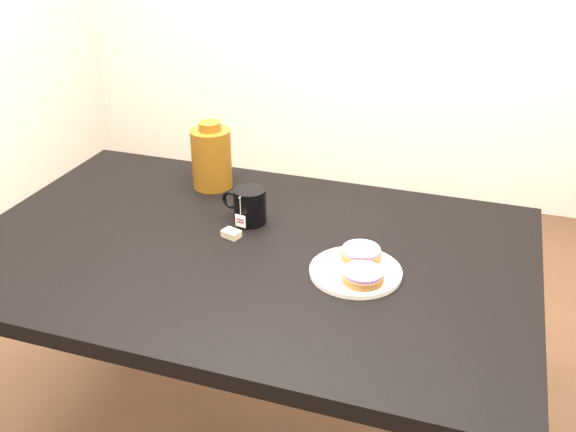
{
  "coord_description": "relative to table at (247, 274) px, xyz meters",
  "views": [
    {
      "loc": [
        0.54,
        -1.28,
        1.55
      ],
      "look_at": [
        0.08,
        0.08,
        0.81
      ],
      "focal_mm": 40.0,
      "sensor_mm": 36.0,
      "label": 1
    }
  ],
  "objects": [
    {
      "name": "bagel_package",
      "position": [
        -0.23,
        0.3,
        0.17
      ],
      "size": [
        0.15,
        0.15,
        0.2
      ],
      "rotation": [
        0.0,
        0.0,
        0.35
      ],
      "color": "#57310B",
      "rests_on": "table"
    },
    {
      "name": "mug",
      "position": [
        -0.04,
        0.12,
        0.13
      ],
      "size": [
        0.13,
        0.1,
        0.1
      ],
      "rotation": [
        0.0,
        0.0,
        -0.16
      ],
      "color": "black",
      "rests_on": "table"
    },
    {
      "name": "bagel_back",
      "position": [
        0.29,
        0.02,
        0.11
      ],
      "size": [
        0.12,
        0.12,
        0.03
      ],
      "color": "brown",
      "rests_on": "plate"
    },
    {
      "name": "teabag_pouch",
      "position": [
        -0.05,
        0.03,
        0.09
      ],
      "size": [
        0.05,
        0.04,
        0.02
      ],
      "primitive_type": "cube",
      "rotation": [
        0.0,
        0.0,
        -0.29
      ],
      "color": "#C6B793",
      "rests_on": "table"
    },
    {
      "name": "bagel_front",
      "position": [
        0.31,
        -0.08,
        0.11
      ],
      "size": [
        0.12,
        0.12,
        0.03
      ],
      "color": "brown",
      "rests_on": "plate"
    },
    {
      "name": "plate",
      "position": [
        0.29,
        -0.04,
        0.09
      ],
      "size": [
        0.21,
        0.21,
        0.02
      ],
      "color": "white",
      "rests_on": "table"
    },
    {
      "name": "table",
      "position": [
        0.0,
        0.0,
        0.0
      ],
      "size": [
        1.4,
        0.9,
        0.75
      ],
      "color": "black",
      "rests_on": "ground_plane"
    }
  ]
}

